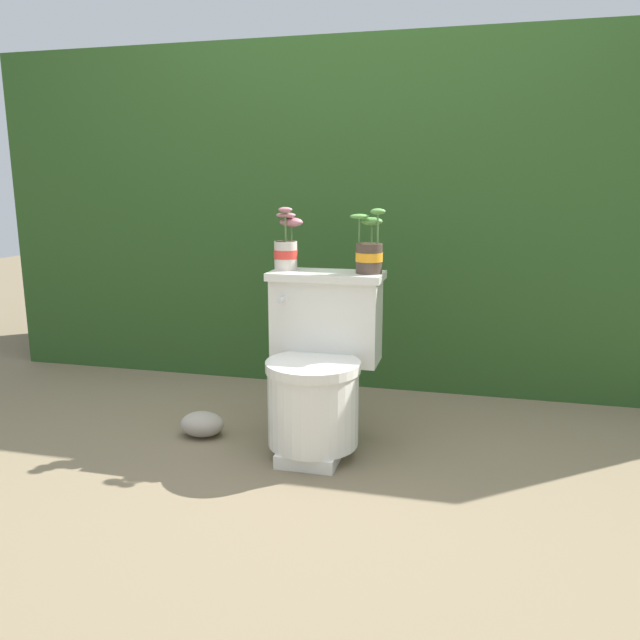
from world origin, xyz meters
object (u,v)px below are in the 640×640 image
potted_plant_midleft (369,251)px  garden_stone (202,424)px  potted_plant_left (287,247)px  toilet (319,368)px

potted_plant_midleft → garden_stone: 0.98m
potted_plant_left → potted_plant_midleft: bearing=-3.6°
potted_plant_left → potted_plant_midleft: (0.34, -0.02, -0.01)m
potted_plant_midleft → garden_stone: (-0.66, -0.14, -0.71)m
garden_stone → potted_plant_midleft: bearing=12.2°
potted_plant_left → potted_plant_midleft: size_ratio=1.01×
potted_plant_left → garden_stone: potted_plant_left is taller
toilet → garden_stone: (-0.49, -0.01, -0.27)m
toilet → potted_plant_left: bearing=138.8°
toilet → potted_plant_midleft: (0.17, 0.13, 0.44)m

